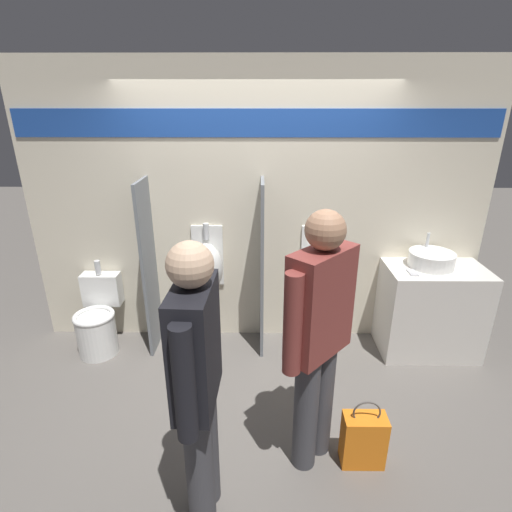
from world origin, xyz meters
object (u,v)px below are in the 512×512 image
(urinal_near_counter, at_px, (207,267))
(shopping_bag, at_px, (363,439))
(toilet, at_px, (98,322))
(cell_phone, at_px, (413,273))
(sink_basin, at_px, (431,259))
(urinal_far, at_px, (317,268))
(person_in_vest, at_px, (198,381))
(person_with_lanyard, at_px, (318,335))

(urinal_near_counter, relative_size, shopping_bag, 2.38)
(toilet, xyz_separation_m, shopping_bag, (2.30, -1.32, -0.11))
(cell_phone, bearing_deg, sink_basin, 36.43)
(cell_phone, relative_size, urinal_near_counter, 0.11)
(urinal_near_counter, relative_size, urinal_far, 1.00)
(cell_phone, xyz_separation_m, shopping_bag, (-0.67, -1.24, -0.69))
(urinal_far, height_order, person_in_vest, person_in_vest)
(sink_basin, bearing_deg, shopping_bag, -122.49)
(cell_phone, relative_size, person_in_vest, 0.08)
(urinal_near_counter, xyz_separation_m, person_in_vest, (0.19, -1.83, 0.14))
(urinal_near_counter, height_order, urinal_far, same)
(sink_basin, height_order, urinal_far, urinal_far)
(urinal_near_counter, relative_size, toilet, 1.42)
(person_in_vest, bearing_deg, urinal_near_counter, 8.76)
(urinal_far, relative_size, person_in_vest, 0.71)
(shopping_bag, bearing_deg, urinal_far, 95.79)
(sink_basin, bearing_deg, cell_phone, -143.57)
(person_with_lanyard, xyz_separation_m, shopping_bag, (0.34, -0.06, -0.79))
(shopping_bag, bearing_deg, person_with_lanyard, 170.30)
(urinal_far, bearing_deg, sink_basin, -4.72)
(toilet, bearing_deg, sink_basin, 1.47)
(urinal_near_counter, xyz_separation_m, person_with_lanyard, (0.88, -1.43, 0.17))
(cell_phone, xyz_separation_m, person_with_lanyard, (-1.01, -1.18, 0.10))
(sink_basin, relative_size, cell_phone, 2.95)
(sink_basin, distance_m, shopping_bag, 1.82)
(shopping_bag, bearing_deg, person_in_vest, -161.45)
(person_with_lanyard, height_order, shopping_bag, person_with_lanyard)
(urinal_far, xyz_separation_m, shopping_bag, (0.15, -1.49, -0.62))
(toilet, height_order, person_in_vest, person_in_vest)
(urinal_near_counter, bearing_deg, cell_phone, -7.57)
(sink_basin, distance_m, toilet, 3.25)
(cell_phone, bearing_deg, person_in_vest, -137.08)
(person_in_vest, bearing_deg, toilet, 40.00)
(person_with_lanyard, bearing_deg, urinal_near_counter, 75.18)
(shopping_bag, bearing_deg, cell_phone, 61.60)
(sink_basin, height_order, person_with_lanyard, person_with_lanyard)
(urinal_near_counter, bearing_deg, toilet, -171.11)
(sink_basin, relative_size, shopping_bag, 0.79)
(urinal_far, distance_m, person_with_lanyard, 1.45)
(person_with_lanyard, bearing_deg, toilet, 100.70)
(cell_phone, xyz_separation_m, urinal_far, (-0.82, 0.25, -0.07))
(urinal_near_counter, distance_m, toilet, 1.20)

